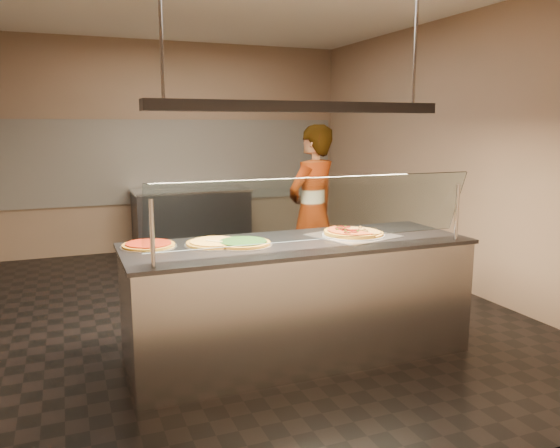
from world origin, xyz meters
name	(u,v)px	position (x,y,z in m)	size (l,w,h in m)	color
ground	(240,308)	(0.00, 0.00, -0.01)	(5.00, 6.00, 0.02)	black
wall_back	(177,147)	(0.00, 3.01, 1.50)	(5.00, 0.02, 3.00)	#987A62
wall_front	(434,195)	(0.00, -3.01, 1.50)	(5.00, 0.02, 3.00)	#987A62
wall_right	(451,154)	(2.51, 0.00, 1.50)	(0.02, 6.00, 3.00)	#987A62
tile_band	(178,161)	(0.00, 2.98, 1.30)	(4.90, 0.02, 1.20)	silver
serving_counter	(298,299)	(0.08, -1.27, 0.47)	(2.68, 0.94, 0.93)	#B7B7BC
sneeze_guard	(318,210)	(0.08, -1.62, 1.23)	(2.44, 0.18, 0.54)	#B7B7BC
perforated_tray	(353,235)	(0.59, -1.23, 0.94)	(0.72, 0.72, 0.01)	silver
half_pizza_pepperoni	(341,232)	(0.47, -1.23, 0.96)	(0.37, 0.53, 0.05)	#99671C
half_pizza_sausage	(366,231)	(0.70, -1.23, 0.96)	(0.37, 0.53, 0.04)	#99671C
pizza_spinach	(243,243)	(-0.36, -1.24, 0.95)	(0.44, 0.44, 0.03)	silver
pizza_cheese	(215,243)	(-0.55, -1.14, 0.94)	(0.46, 0.46, 0.03)	silver
pizza_tomato	(149,245)	(-1.02, -1.04, 0.94)	(0.41, 0.41, 0.03)	silver
pizza_spatula	(222,241)	(-0.50, -1.18, 0.96)	(0.28, 0.17, 0.02)	#B7B7BC
prep_table	(191,221)	(0.08, 2.55, 0.47)	(1.62, 0.74, 0.93)	#38383D
worker	(312,212)	(0.85, 0.12, 0.91)	(0.67, 0.44, 1.83)	#332F36
heat_lamp_housing	(299,107)	(0.08, -1.27, 1.95)	(2.30, 0.18, 0.08)	#38383D
lamp_rod_left	(160,20)	(-0.92, -1.27, 2.50)	(0.02, 0.02, 1.01)	#B7B7BC
lamp_rod_right	(416,38)	(1.08, -1.27, 2.50)	(0.02, 0.02, 1.01)	#B7B7BC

